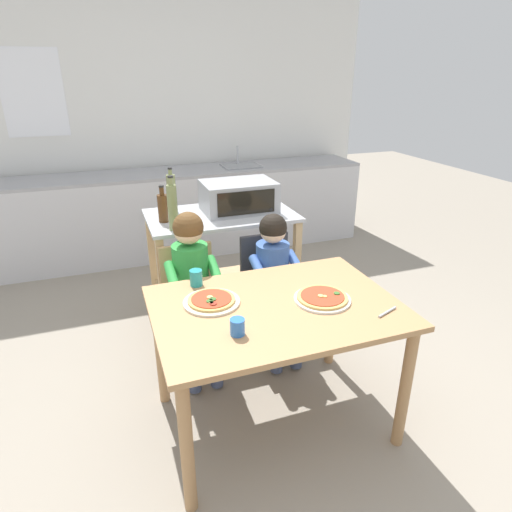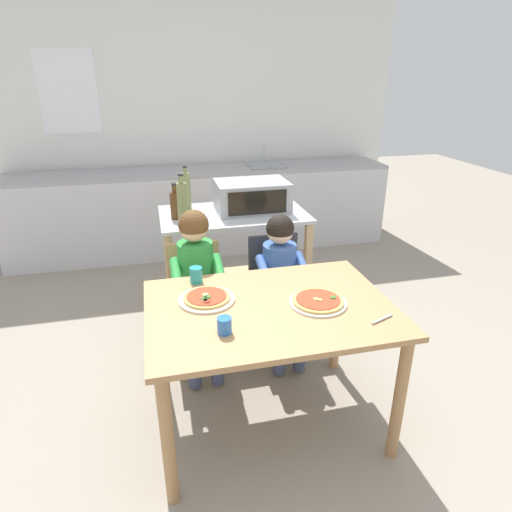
% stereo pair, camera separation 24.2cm
% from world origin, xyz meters
% --- Properties ---
extents(ground_plane, '(12.36, 12.36, 0.00)m').
position_xyz_m(ground_plane, '(0.00, 1.24, 0.00)').
color(ground_plane, gray).
extents(back_wall_tiled, '(4.48, 0.13, 2.70)m').
position_xyz_m(back_wall_tiled, '(-0.00, 3.15, 1.35)').
color(back_wall_tiled, white).
rests_on(back_wall_tiled, ground).
extents(kitchen_counter, '(4.03, 0.60, 1.09)m').
position_xyz_m(kitchen_counter, '(0.00, 2.74, 0.44)').
color(kitchen_counter, silver).
rests_on(kitchen_counter, ground).
extents(kitchen_island_cart, '(1.06, 0.64, 0.89)m').
position_xyz_m(kitchen_island_cart, '(0.04, 1.15, 0.60)').
color(kitchen_island_cart, '#B7BABF').
rests_on(kitchen_island_cart, ground).
extents(toaster_oven, '(0.52, 0.37, 0.22)m').
position_xyz_m(toaster_oven, '(0.18, 1.18, 1.00)').
color(toaster_oven, '#999BA0').
rests_on(toaster_oven, kitchen_island_cart).
extents(bottle_squat_spirits, '(0.07, 0.07, 0.25)m').
position_xyz_m(bottle_squat_spirits, '(-0.38, 1.11, 0.99)').
color(bottle_squat_spirits, '#4C2D14').
rests_on(bottle_squat_spirits, kitchen_island_cart).
extents(bottle_tall_green_wine, '(0.06, 0.06, 0.33)m').
position_xyz_m(bottle_tall_green_wine, '(-0.28, 1.32, 1.03)').
color(bottle_tall_green_wine, olive).
rests_on(bottle_tall_green_wine, kitchen_island_cart).
extents(bottle_clear_vinegar, '(0.06, 0.06, 0.36)m').
position_xyz_m(bottle_clear_vinegar, '(-0.34, 0.92, 1.05)').
color(bottle_clear_vinegar, olive).
rests_on(bottle_clear_vinegar, kitchen_island_cart).
extents(dining_table, '(1.24, 0.88, 0.75)m').
position_xyz_m(dining_table, '(0.00, 0.00, 0.65)').
color(dining_table, '#AD7F51').
rests_on(dining_table, ground).
extents(dining_chair_left, '(0.36, 0.36, 0.81)m').
position_xyz_m(dining_chair_left, '(-0.30, 0.71, 0.48)').
color(dining_chair_left, tan).
rests_on(dining_chair_left, ground).
extents(dining_chair_right, '(0.36, 0.36, 0.81)m').
position_xyz_m(dining_chair_right, '(0.24, 0.72, 0.48)').
color(dining_chair_right, '#333338').
rests_on(dining_chair_right, ground).
extents(child_in_green_shirt, '(0.32, 0.42, 1.06)m').
position_xyz_m(child_in_green_shirt, '(-0.30, 0.59, 0.68)').
color(child_in_green_shirt, '#424C6B').
rests_on(child_in_green_shirt, ground).
extents(child_in_blue_striped_shirt, '(0.32, 0.42, 0.99)m').
position_xyz_m(child_in_blue_striped_shirt, '(0.24, 0.59, 0.64)').
color(child_in_blue_striped_shirt, '#424C6B').
rests_on(child_in_blue_striped_shirt, ground).
extents(pizza_plate_cream, '(0.29, 0.29, 0.03)m').
position_xyz_m(pizza_plate_cream, '(-0.30, 0.13, 0.76)').
color(pizza_plate_cream, beige).
rests_on(pizza_plate_cream, dining_table).
extents(pizza_plate_white, '(0.29, 0.29, 0.03)m').
position_xyz_m(pizza_plate_white, '(0.24, -0.04, 0.76)').
color(pizza_plate_white, white).
rests_on(pizza_plate_white, dining_table).
extents(drinking_cup_blue, '(0.07, 0.07, 0.08)m').
position_xyz_m(drinking_cup_blue, '(-0.27, -0.19, 0.79)').
color(drinking_cup_blue, blue).
rests_on(drinking_cup_blue, dining_table).
extents(drinking_cup_teal, '(0.07, 0.07, 0.09)m').
position_xyz_m(drinking_cup_teal, '(-0.33, 0.35, 0.80)').
color(drinking_cup_teal, teal).
rests_on(drinking_cup_teal, dining_table).
extents(serving_spoon, '(0.13, 0.06, 0.01)m').
position_xyz_m(serving_spoon, '(0.48, -0.26, 0.76)').
color(serving_spoon, '#B7BABF').
rests_on(serving_spoon, dining_table).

